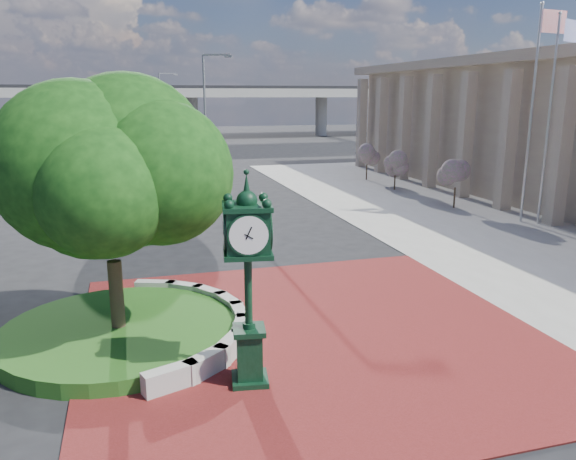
{
  "coord_description": "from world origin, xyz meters",
  "views": [
    {
      "loc": [
        -4.5,
        -14.37,
        6.29
      ],
      "look_at": [
        0.04,
        1.5,
        2.3
      ],
      "focal_mm": 35.0,
      "sensor_mm": 36.0,
      "label": 1
    }
  ],
  "objects_px": {
    "flagpole_b": "(549,120)",
    "street_lamp_far": "(163,110)",
    "flagpole_a": "(531,114)",
    "parked_car": "(177,157)",
    "post_clock": "(248,272)",
    "street_lamp_near": "(208,112)"
  },
  "relations": [
    {
      "from": "street_lamp_far",
      "to": "flagpole_a",
      "type": "bearing_deg",
      "value": -64.43
    },
    {
      "from": "flagpole_a",
      "to": "street_lamp_near",
      "type": "distance_m",
      "value": 19.93
    },
    {
      "from": "street_lamp_near",
      "to": "street_lamp_far",
      "type": "xyz_separation_m",
      "value": [
        -1.81,
        17.68,
        -0.34
      ]
    },
    {
      "from": "post_clock",
      "to": "street_lamp_far",
      "type": "bearing_deg",
      "value": 88.44
    },
    {
      "from": "flagpole_a",
      "to": "flagpole_b",
      "type": "height_order",
      "value": "flagpole_a"
    },
    {
      "from": "flagpole_b",
      "to": "street_lamp_near",
      "type": "bearing_deg",
      "value": 133.05
    },
    {
      "from": "flagpole_a",
      "to": "parked_car",
      "type": "bearing_deg",
      "value": 117.53
    },
    {
      "from": "post_clock",
      "to": "street_lamp_near",
      "type": "relative_size",
      "value": 0.53
    },
    {
      "from": "street_lamp_near",
      "to": "street_lamp_far",
      "type": "bearing_deg",
      "value": 95.86
    },
    {
      "from": "flagpole_b",
      "to": "parked_car",
      "type": "bearing_deg",
      "value": 117.9
    },
    {
      "from": "flagpole_b",
      "to": "street_lamp_near",
      "type": "distance_m",
      "value": 20.74
    },
    {
      "from": "post_clock",
      "to": "flagpole_b",
      "type": "bearing_deg",
      "value": 34.04
    },
    {
      "from": "street_lamp_near",
      "to": "street_lamp_far",
      "type": "height_order",
      "value": "street_lamp_near"
    },
    {
      "from": "parked_car",
      "to": "flagpole_a",
      "type": "relative_size",
      "value": 0.45
    },
    {
      "from": "parked_car",
      "to": "flagpole_b",
      "type": "distance_m",
      "value": 32.73
    },
    {
      "from": "post_clock",
      "to": "flagpole_b",
      "type": "relative_size",
      "value": 0.47
    },
    {
      "from": "post_clock",
      "to": "street_lamp_far",
      "type": "height_order",
      "value": "street_lamp_far"
    },
    {
      "from": "parked_car",
      "to": "flagpole_a",
      "type": "bearing_deg",
      "value": -76.83
    },
    {
      "from": "flagpole_a",
      "to": "flagpole_b",
      "type": "xyz_separation_m",
      "value": [
        0.54,
        -0.59,
        -0.26
      ]
    },
    {
      "from": "flagpole_b",
      "to": "street_lamp_far",
      "type": "distance_m",
      "value": 36.51
    },
    {
      "from": "parked_car",
      "to": "street_lamp_far",
      "type": "bearing_deg",
      "value": 86.38
    },
    {
      "from": "post_clock",
      "to": "parked_car",
      "type": "height_order",
      "value": "post_clock"
    }
  ]
}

